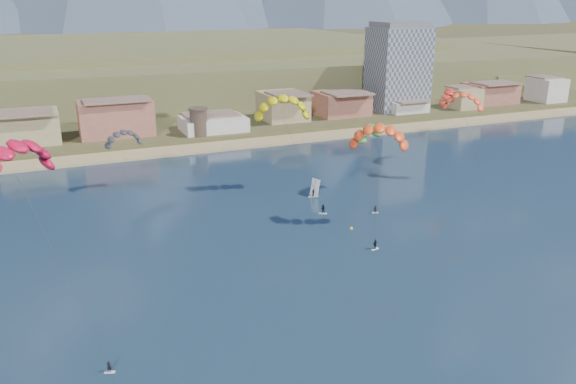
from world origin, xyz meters
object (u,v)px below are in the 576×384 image
(kitesurfer_green, at_px, (369,130))
(buoy, at_px, (351,228))
(apartment_tower, at_px, (398,67))
(watchtower, at_px, (199,122))
(kitesurfer_yellow, at_px, (283,104))
(kitesurfer_orange, at_px, (379,132))
(windsurfer, at_px, (314,191))
(kitesurfer_red, at_px, (13,154))

(kitesurfer_green, relative_size, buoy, 31.27)
(apartment_tower, height_order, watchtower, apartment_tower)
(kitesurfer_yellow, bearing_deg, kitesurfer_orange, -71.04)
(apartment_tower, bearing_deg, kitesurfer_green, -126.77)
(apartment_tower, distance_m, windsurfer, 102.86)
(watchtower, relative_size, kitesurfer_orange, 0.38)
(apartment_tower, xyz_separation_m, kitesurfer_yellow, (-74.72, -68.72, 2.69))
(kitesurfer_orange, bearing_deg, watchtower, 99.95)
(windsurfer, relative_size, buoy, 6.80)
(buoy, bearing_deg, kitesurfer_orange, -3.20)
(kitesurfer_red, bearing_deg, watchtower, 64.79)
(kitesurfer_yellow, distance_m, kitesurfer_green, 19.85)
(kitesurfer_orange, distance_m, kitesurfer_green, 19.48)
(kitesurfer_red, distance_m, windsurfer, 73.49)
(kitesurfer_yellow, relative_size, kitesurfer_orange, 1.15)
(windsurfer, bearing_deg, apartment_tower, 46.88)
(watchtower, distance_m, kitesurfer_yellow, 56.76)
(kitesurfer_yellow, relative_size, buoy, 43.27)
(kitesurfer_red, distance_m, kitesurfer_green, 78.55)
(apartment_tower, relative_size, kitesurfer_green, 1.71)
(windsurfer, xyz_separation_m, buoy, (-1.49, -20.07, -1.19))
(watchtower, xyz_separation_m, kitesurfer_yellow, (5.28, -54.72, 14.14))
(kitesurfer_green, xyz_separation_m, buoy, (-13.20, -16.96, -14.77))
(kitesurfer_yellow, bearing_deg, apartment_tower, 42.60)
(kitesurfer_orange, bearing_deg, kitesurfer_yellow, 108.96)
(kitesurfer_yellow, relative_size, windsurfer, 6.36)
(kitesurfer_orange, height_order, buoy, kitesurfer_orange)
(kitesurfer_orange, relative_size, windsurfer, 5.54)
(apartment_tower, distance_m, kitesurfer_yellow, 101.55)
(apartment_tower, height_order, kitesurfer_green, apartment_tower)
(kitesurfer_yellow, xyz_separation_m, windsurfer, (5.32, -5.39, -19.22))
(watchtower, relative_size, buoy, 14.40)
(apartment_tower, bearing_deg, watchtower, -170.07)
(apartment_tower, xyz_separation_m, watchtower, (-80.00, -14.00, -11.45))
(watchtower, bearing_deg, kitesurfer_orange, -80.05)
(watchtower, bearing_deg, windsurfer, -80.00)
(kitesurfer_yellow, height_order, kitesurfer_orange, kitesurfer_yellow)
(kitesurfer_red, distance_m, buoy, 64.23)
(kitesurfer_green, height_order, windsurfer, kitesurfer_green)
(kitesurfer_yellow, distance_m, kitesurfer_orange, 27.27)
(watchtower, bearing_deg, apartment_tower, 9.93)
(watchtower, distance_m, kitesurfer_orange, 82.62)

